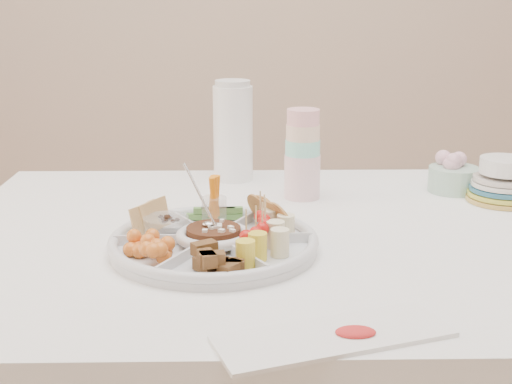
{
  "coord_description": "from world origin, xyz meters",
  "views": [
    {
      "loc": [
        -0.16,
        -1.34,
        1.22
      ],
      "look_at": [
        -0.14,
        -0.0,
        0.84
      ],
      "focal_mm": 50.0,
      "sensor_mm": 36.0,
      "label": 1
    }
  ],
  "objects": [
    {
      "name": "banana_tomato",
      "position": [
        -0.1,
        -0.16,
        0.82
      ],
      "size": [
        0.11,
        0.11,
        0.09
      ],
      "primitive_type": null,
      "rotation": [
        0.0,
        0.0,
        0.02
      ],
      "color": "#FAD170",
      "rests_on": "party_tray"
    },
    {
      "name": "party_tray",
      "position": [
        -0.22,
        -0.1,
        0.78
      ],
      "size": [
        0.39,
        0.39,
        0.04
      ],
      "primitive_type": "cylinder",
      "rotation": [
        0.0,
        0.0,
        0.02
      ],
      "color": "silver",
      "rests_on": "dining_table"
    },
    {
      "name": "flower_bowl",
      "position": [
        0.34,
        0.29,
        0.8
      ],
      "size": [
        0.13,
        0.13,
        0.09
      ],
      "primitive_type": "cylinder",
      "rotation": [
        0.0,
        0.0,
        0.11
      ],
      "color": "silver",
      "rests_on": "dining_table"
    },
    {
      "name": "pita_raisins",
      "position": [
        -0.33,
        -0.04,
        0.8
      ],
      "size": [
        0.12,
        0.12,
        0.07
      ],
      "primitive_type": null,
      "rotation": [
        0.0,
        0.0,
        0.02
      ],
      "color": "tan",
      "rests_on": "party_tray"
    },
    {
      "name": "carrot_cucumber",
      "position": [
        -0.22,
        0.03,
        0.82
      ],
      "size": [
        0.1,
        0.1,
        0.09
      ],
      "primitive_type": null,
      "rotation": [
        0.0,
        0.0,
        0.02
      ],
      "color": "orange",
      "rests_on": "party_tray"
    },
    {
      "name": "cherries",
      "position": [
        -0.33,
        -0.17,
        0.79
      ],
      "size": [
        0.12,
        0.12,
        0.05
      ],
      "primitive_type": null,
      "rotation": [
        0.0,
        0.0,
        0.02
      ],
      "color": "#CA691B",
      "rests_on": "party_tray"
    },
    {
      "name": "tortillas",
      "position": [
        -0.11,
        -0.03,
        0.8
      ],
      "size": [
        0.1,
        0.1,
        0.06
      ],
      "primitive_type": null,
      "rotation": [
        0.0,
        0.0,
        0.02
      ],
      "color": "#A66D2B",
      "rests_on": "party_tray"
    },
    {
      "name": "plate_stack",
      "position": [
        0.43,
        0.21,
        0.81
      ],
      "size": [
        0.21,
        0.21,
        0.1
      ],
      "primitive_type": "cylinder",
      "rotation": [
        0.0,
        0.0,
        -0.37
      ],
      "color": "yellow",
      "rests_on": "dining_table"
    },
    {
      "name": "cup_stack",
      "position": [
        -0.03,
        0.25,
        0.87
      ],
      "size": [
        0.09,
        0.09,
        0.23
      ],
      "primitive_type": "cylinder",
      "rotation": [
        0.0,
        0.0,
        0.14
      ],
      "color": "silver",
      "rests_on": "dining_table"
    },
    {
      "name": "placemat",
      "position": [
        -0.04,
        -0.45,
        0.76
      ],
      "size": [
        0.35,
        0.21,
        0.01
      ],
      "primitive_type": "cube",
      "rotation": [
        0.0,
        0.0,
        0.33
      ],
      "color": "silver",
      "rests_on": "dining_table"
    },
    {
      "name": "granola_chunks",
      "position": [
        -0.21,
        -0.23,
        0.79
      ],
      "size": [
        0.11,
        0.11,
        0.05
      ],
      "primitive_type": null,
      "rotation": [
        0.0,
        0.0,
        0.02
      ],
      "color": "#40321C",
      "rests_on": "party_tray"
    },
    {
      "name": "thermos",
      "position": [
        -0.19,
        0.42,
        0.89
      ],
      "size": [
        0.11,
        0.11,
        0.26
      ],
      "primitive_type": "cylinder",
      "rotation": [
        0.0,
        0.0,
        0.16
      ],
      "color": "white",
      "rests_on": "dining_table"
    },
    {
      "name": "bean_dip",
      "position": [
        -0.22,
        -0.1,
        0.79
      ],
      "size": [
        0.1,
        0.1,
        0.04
      ],
      "primitive_type": "cylinder",
      "rotation": [
        0.0,
        0.0,
        0.02
      ],
      "color": "black",
      "rests_on": "party_tray"
    }
  ]
}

